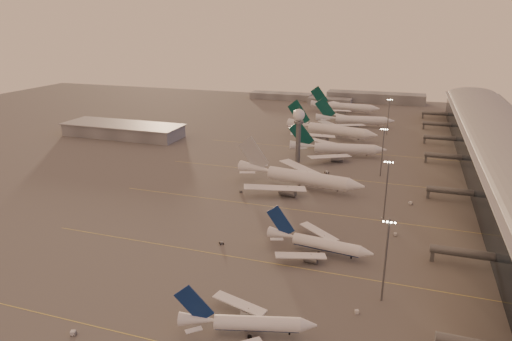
% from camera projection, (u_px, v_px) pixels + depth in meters
% --- Properties ---
extents(ground, '(700.00, 700.00, 0.00)m').
position_uv_depth(ground, '(194.00, 267.00, 145.11)').
color(ground, '#555353').
rests_on(ground, ground).
extents(taxiway_markings, '(180.00, 185.25, 0.02)m').
position_uv_depth(taxiway_markings, '(320.00, 212.00, 186.48)').
color(taxiway_markings, '#E0CC4F').
rests_on(taxiway_markings, ground).
extents(terminal, '(57.00, 362.00, 23.04)m').
position_uv_depth(terminal, '(512.00, 167.00, 208.40)').
color(terminal, black).
rests_on(terminal, ground).
extents(hangar, '(82.00, 27.00, 8.50)m').
position_uv_depth(hangar, '(123.00, 130.00, 305.89)').
color(hangar, slate).
rests_on(hangar, ground).
extents(radar_tower, '(6.40, 6.40, 31.10)m').
position_uv_depth(radar_tower, '(299.00, 125.00, 245.01)').
color(radar_tower, '#5A5C61').
rests_on(radar_tower, ground).
extents(mast_a, '(3.60, 0.56, 25.00)m').
position_uv_depth(mast_a, '(386.00, 257.00, 123.32)').
color(mast_a, '#5A5C61').
rests_on(mast_a, ground).
extents(mast_b, '(3.60, 0.56, 25.00)m').
position_uv_depth(mast_b, '(386.00, 188.00, 173.72)').
color(mast_b, '#5A5C61').
rests_on(mast_b, ground).
extents(mast_c, '(3.60, 0.56, 25.00)m').
position_uv_depth(mast_c, '(382.00, 150.00, 224.73)').
color(mast_c, '#5A5C61').
rests_on(mast_c, ground).
extents(mast_d, '(3.60, 0.56, 25.00)m').
position_uv_depth(mast_d, '(388.00, 115.00, 306.34)').
color(mast_d, '#5A5C61').
rests_on(mast_d, ground).
extents(distant_horizon, '(165.00, 37.50, 9.00)m').
position_uv_depth(distant_horizon, '(346.00, 97.00, 435.73)').
color(distant_horizon, slate).
rests_on(distant_horizon, ground).
extents(narrowbody_near, '(34.48, 27.15, 13.77)m').
position_uv_depth(narrowbody_near, '(247.00, 325.00, 112.98)').
color(narrowbody_near, white).
rests_on(narrowbody_near, ground).
extents(narrowbody_mid, '(37.44, 29.74, 14.65)m').
position_uv_depth(narrowbody_mid, '(319.00, 245.00, 152.78)').
color(narrowbody_mid, white).
rests_on(narrowbody_mid, ground).
extents(widebody_white, '(62.39, 49.66, 22.02)m').
position_uv_depth(widebody_white, '(299.00, 180.00, 212.14)').
color(widebody_white, white).
rests_on(widebody_white, ground).
extents(greentail_a, '(55.22, 44.24, 20.19)m').
position_uv_depth(greentail_a, '(338.00, 150.00, 260.83)').
color(greentail_a, white).
rests_on(greentail_a, ground).
extents(greentail_b, '(63.18, 50.42, 23.36)m').
position_uv_depth(greentail_b, '(331.00, 132.00, 301.57)').
color(greentail_b, white).
rests_on(greentail_b, ground).
extents(greentail_c, '(57.41, 46.07, 20.92)m').
position_uv_depth(greentail_c, '(355.00, 122.00, 333.90)').
color(greentail_c, white).
rests_on(greentail_c, ground).
extents(greentail_d, '(58.87, 47.45, 21.37)m').
position_uv_depth(greentail_d, '(345.00, 108.00, 383.41)').
color(greentail_d, white).
rests_on(greentail_d, ground).
extents(gsv_truck_a, '(6.55, 4.07, 2.49)m').
position_uv_depth(gsv_truck_a, '(75.00, 331.00, 113.27)').
color(gsv_truck_a, silver).
rests_on(gsv_truck_a, ground).
extents(gsv_catering_a, '(5.44, 3.87, 4.09)m').
position_uv_depth(gsv_catering_a, '(358.00, 307.00, 121.35)').
color(gsv_catering_a, silver).
rests_on(gsv_catering_a, ground).
extents(gsv_tug_mid, '(3.45, 3.60, 0.89)m').
position_uv_depth(gsv_tug_mid, '(221.00, 243.00, 159.43)').
color(gsv_tug_mid, '#545759').
rests_on(gsv_tug_mid, ground).
extents(gsv_truck_b, '(5.54, 2.20, 2.22)m').
position_uv_depth(gsv_truck_b, '(397.00, 233.00, 165.38)').
color(gsv_truck_b, silver).
rests_on(gsv_truck_b, ground).
extents(gsv_truck_c, '(5.90, 5.45, 2.40)m').
position_uv_depth(gsv_truck_c, '(242.00, 190.00, 206.93)').
color(gsv_truck_c, '#545759').
rests_on(gsv_truck_c, ground).
extents(gsv_catering_b, '(6.18, 4.48, 4.64)m').
position_uv_depth(gsv_catering_b, '(412.00, 199.00, 193.11)').
color(gsv_catering_b, silver).
rests_on(gsv_catering_b, ground).
extents(gsv_tug_far, '(4.46, 4.52, 1.13)m').
position_uv_depth(gsv_tug_far, '(327.00, 172.00, 232.92)').
color(gsv_tug_far, silver).
rests_on(gsv_tug_far, ground).
extents(gsv_truck_d, '(3.97, 6.49, 2.47)m').
position_uv_depth(gsv_truck_d, '(257.00, 152.00, 265.68)').
color(gsv_truck_d, silver).
rests_on(gsv_truck_d, ground).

